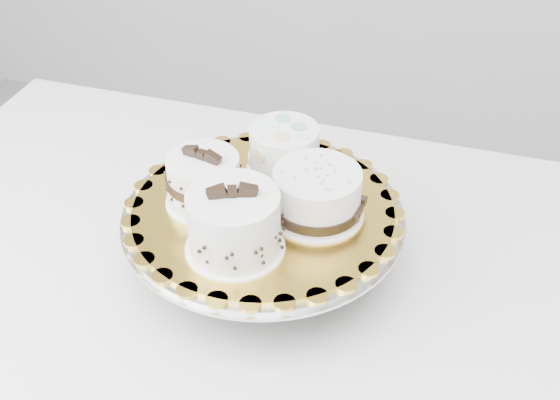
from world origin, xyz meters
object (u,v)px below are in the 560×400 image
(cake_stand, at_px, (264,229))
(cake_banded, at_px, (204,182))
(table, at_px, (238,297))
(cake_swirl, at_px, (234,224))
(cake_ribbon, at_px, (318,195))
(cake_board, at_px, (263,209))
(cake_dots, at_px, (284,150))

(cake_stand, height_order, cake_banded, cake_banded)
(cake_banded, bearing_deg, cake_stand, 19.46)
(table, xyz_separation_m, cake_banded, (-0.03, -0.02, 0.22))
(cake_stand, bearing_deg, cake_swirl, -95.64)
(table, bearing_deg, cake_ribbon, -0.44)
(table, height_order, cake_banded, cake_banded)
(cake_ribbon, bearing_deg, cake_banded, -169.50)
(cake_board, height_order, cake_ribbon, cake_ribbon)
(table, xyz_separation_m, cake_dots, (0.05, 0.08, 0.23))
(cake_banded, distance_m, cake_ribbon, 0.15)
(table, bearing_deg, cake_board, -11.16)
(table, relative_size, cake_banded, 10.22)
(table, bearing_deg, cake_swirl, -68.56)
(cake_banded, bearing_deg, cake_swirl, -35.74)
(cake_stand, bearing_deg, cake_ribbon, 6.10)
(table, bearing_deg, cake_stand, -11.16)
(cake_swirl, relative_size, cake_dots, 1.23)
(table, distance_m, cake_ribbon, 0.25)
(cake_banded, bearing_deg, cake_ribbon, 18.98)
(cake_board, distance_m, cake_ribbon, 0.08)
(cake_banded, relative_size, cake_dots, 0.95)
(cake_banded, xyz_separation_m, cake_dots, (0.08, 0.10, 0.00))
(cake_board, xyz_separation_m, cake_ribbon, (0.07, 0.01, 0.03))
(cake_board, bearing_deg, cake_banded, -172.89)
(table, height_order, cake_ribbon, cake_ribbon)
(table, bearing_deg, cake_dots, 57.64)
(cake_swirl, relative_size, cake_banded, 1.29)
(cake_dots, bearing_deg, cake_stand, -87.36)
(cake_banded, bearing_deg, table, 42.93)
(cake_banded, distance_m, cake_dots, 0.13)
(cake_ribbon, bearing_deg, cake_dots, 134.63)
(cake_dots, bearing_deg, cake_banded, -125.18)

